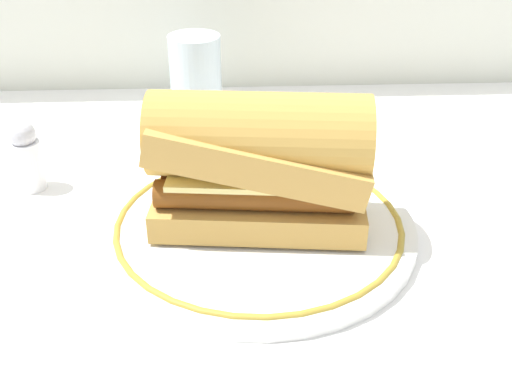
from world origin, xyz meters
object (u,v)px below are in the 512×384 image
(drinking_glass, at_px, (196,87))
(plate, at_px, (256,227))
(sausage_sandwich, at_px, (256,160))
(salt_shaker, at_px, (27,156))

(drinking_glass, bearing_deg, plate, -76.32)
(plate, relative_size, drinking_glass, 2.56)
(drinking_glass, bearing_deg, sausage_sandwich, -76.32)
(plate, height_order, drinking_glass, drinking_glass)
(sausage_sandwich, relative_size, salt_shaker, 2.64)
(sausage_sandwich, bearing_deg, plate, -8.20)
(plate, bearing_deg, salt_shaker, 157.14)
(drinking_glass, height_order, salt_shaker, drinking_glass)
(sausage_sandwich, xyz_separation_m, drinking_glass, (-0.06, 0.26, -0.03))
(salt_shaker, bearing_deg, plate, -22.86)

